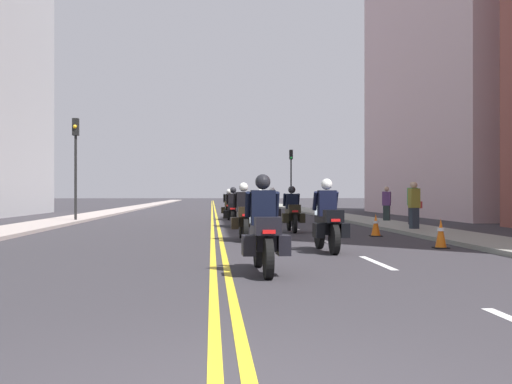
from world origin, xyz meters
TOP-DOWN VIEW (x-y plane):
  - ground_plane at (0.00, 48.00)m, footprint 264.00×264.00m
  - sidewalk_left at (-7.12, 48.00)m, footprint 2.11×144.00m
  - sidewalk_right at (7.12, 48.00)m, footprint 2.11×144.00m
  - centreline_yellow_inner at (-0.12, 48.00)m, footprint 0.12×132.00m
  - centreline_yellow_outer at (0.12, 48.00)m, footprint 0.12×132.00m
  - lane_dashes_white at (3.03, 29.00)m, footprint 0.14×56.40m
  - building_right_1 at (16.34, 32.95)m, footprint 9.79×19.69m
  - motorcycle_0 at (0.71, 6.52)m, footprint 0.77×2.27m
  - motorcycle_1 at (2.49, 10.25)m, footprint 0.78×2.22m
  - motorcycle_2 at (0.76, 13.84)m, footprint 0.77×2.25m
  - motorcycle_3 at (2.63, 17.59)m, footprint 0.76×2.17m
  - motorcycle_4 at (0.72, 21.36)m, footprint 0.78×2.29m
  - motorcycle_5 at (2.62, 24.68)m, footprint 0.78×2.25m
  - motorcycle_6 at (0.73, 28.19)m, footprint 0.78×2.19m
  - motorcycle_7 at (2.67, 32.09)m, footprint 0.77×2.22m
  - traffic_cone_0 at (5.42, 10.99)m, footprint 0.34×0.34m
  - traffic_cone_1 at (4.96, 15.29)m, footprint 0.36×0.36m
  - traffic_light_near at (-6.46, 25.61)m, footprint 0.28×0.38m
  - traffic_light_far at (6.46, 47.73)m, footprint 0.28×0.38m
  - pedestrian_0 at (6.87, 17.31)m, footprint 0.51×0.31m
  - pedestrian_1 at (7.75, 23.85)m, footprint 0.42×0.36m
  - pedestrian_2 at (7.79, 20.30)m, footprint 0.40×0.29m

SIDE VIEW (x-z plane):
  - ground_plane at x=0.00m, z-range 0.00..0.00m
  - centreline_yellow_inner at x=-0.12m, z-range 0.00..0.01m
  - centreline_yellow_outer at x=0.12m, z-range 0.00..0.01m
  - lane_dashes_white at x=3.03m, z-range 0.00..0.01m
  - sidewalk_left at x=-7.12m, z-range 0.00..0.12m
  - sidewalk_right at x=7.12m, z-range 0.00..0.12m
  - traffic_cone_1 at x=4.96m, z-range 0.00..0.70m
  - traffic_cone_0 at x=5.42m, z-range 0.00..0.72m
  - motorcycle_7 at x=2.67m, z-range -0.16..1.44m
  - motorcycle_4 at x=0.72m, z-range -0.16..1.45m
  - motorcycle_5 at x=2.62m, z-range -0.16..1.47m
  - motorcycle_6 at x=0.73m, z-range -0.13..1.45m
  - motorcycle_3 at x=2.63m, z-range -0.14..1.46m
  - motorcycle_2 at x=0.76m, z-range -0.16..1.49m
  - motorcycle_0 at x=0.71m, z-range -0.16..1.50m
  - motorcycle_1 at x=2.49m, z-range -0.17..1.51m
  - pedestrian_1 at x=7.75m, z-range 0.02..1.68m
  - pedestrian_0 at x=6.87m, z-range 0.03..1.77m
  - pedestrian_2 at x=7.79m, z-range 0.03..1.82m
  - traffic_light_near at x=-6.46m, z-range 0.91..5.75m
  - traffic_light_far at x=6.46m, z-range 0.92..5.92m
  - building_right_1 at x=16.34m, z-range 0.00..21.68m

